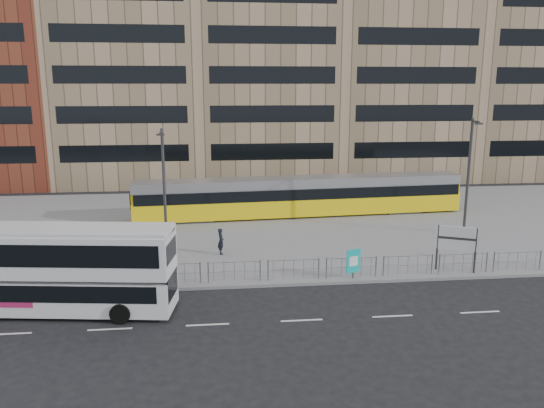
{
  "coord_description": "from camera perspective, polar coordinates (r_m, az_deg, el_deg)",
  "views": [
    {
      "loc": [
        -1.48,
        -24.76,
        9.79
      ],
      "look_at": [
        1.78,
        6.0,
        2.89
      ],
      "focal_mm": 35.0,
      "sensor_mm": 36.0,
      "label": 1
    }
  ],
  "objects": [
    {
      "name": "building_row",
      "position": [
        59.19,
        -3.24,
        15.58
      ],
      "size": [
        70.4,
        18.4,
        31.2
      ],
      "color": "brown",
      "rests_on": "ground"
    },
    {
      "name": "ad_panel",
      "position": [
        27.5,
        8.75,
        -6.12
      ],
      "size": [
        0.78,
        0.34,
        1.53
      ],
      "rotation": [
        0.0,
        0.0,
        0.36
      ],
      "color": "#2D2D30",
      "rests_on": "plaza"
    },
    {
      "name": "road_markings",
      "position": [
        23.08,
        0.7,
        -12.51
      ],
      "size": [
        62.0,
        0.12,
        0.01
      ],
      "primitive_type": "cube",
      "color": "white",
      "rests_on": "ground"
    },
    {
      "name": "tram",
      "position": [
        40.2,
        3.13,
        0.83
      ],
      "size": [
        24.99,
        4.14,
        2.93
      ],
      "rotation": [
        0.0,
        0.0,
        0.07
      ],
      "color": "yellow",
      "rests_on": "plaza"
    },
    {
      "name": "ground",
      "position": [
        26.66,
        -2.48,
        -8.98
      ],
      "size": [
        120.0,
        120.0,
        0.0
      ],
      "primitive_type": "plane",
      "color": "black",
      "rests_on": "ground"
    },
    {
      "name": "lamp_post_east",
      "position": [
        36.85,
        20.42,
        3.28
      ],
      "size": [
        0.45,
        1.04,
        7.65
      ],
      "color": "#2D2D30",
      "rests_on": "plaza"
    },
    {
      "name": "plaza",
      "position": [
        38.05,
        -3.63,
        -2.25
      ],
      "size": [
        64.0,
        24.0,
        0.15
      ],
      "primitive_type": "cube",
      "color": "gray",
      "rests_on": "ground"
    },
    {
      "name": "pedestrian_barrier",
      "position": [
        26.98,
        1.7,
        -6.49
      ],
      "size": [
        32.07,
        0.07,
        1.1
      ],
      "color": "gray",
      "rests_on": "plaza"
    },
    {
      "name": "traffic_light_west",
      "position": [
        27.48,
        -22.01,
        -4.57
      ],
      "size": [
        0.17,
        0.21,
        3.1
      ],
      "rotation": [
        0.0,
        0.0,
        0.04
      ],
      "color": "#2D2D30",
      "rests_on": "plaza"
    },
    {
      "name": "double_decker_bus",
      "position": [
        24.97,
        -21.67,
        -6.32
      ],
      "size": [
        9.88,
        3.53,
        3.86
      ],
      "rotation": [
        0.0,
        0.0,
        -0.14
      ],
      "color": "silver",
      "rests_on": "ground"
    },
    {
      "name": "lamp_post_west",
      "position": [
        33.35,
        -11.56,
        2.47
      ],
      "size": [
        0.45,
        1.04,
        7.14
      ],
      "color": "#2D2D30",
      "rests_on": "plaza"
    },
    {
      "name": "station_sign",
      "position": [
        29.61,
        19.27,
        -3.71
      ],
      "size": [
        1.97,
        0.97,
        2.45
      ],
      "rotation": [
        0.0,
        0.0,
        -0.43
      ],
      "color": "#2D2D30",
      "rests_on": "plaza"
    },
    {
      "name": "pedestrian",
      "position": [
        31.14,
        -5.51,
        -4.02
      ],
      "size": [
        0.45,
        0.61,
        1.56
      ],
      "primitive_type": "imported",
      "rotation": [
        0.0,
        0.0,
        1.7
      ],
      "color": "black",
      "rests_on": "plaza"
    },
    {
      "name": "kerb",
      "position": [
        26.68,
        -2.49,
        -8.79
      ],
      "size": [
        64.0,
        0.25,
        0.17
      ],
      "primitive_type": "cube",
      "color": "gray",
      "rests_on": "ground"
    }
  ]
}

